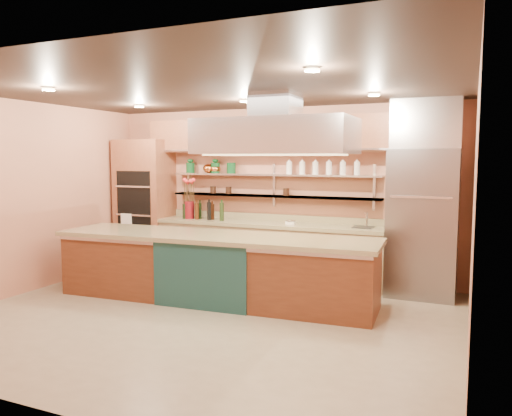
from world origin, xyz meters
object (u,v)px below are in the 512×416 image
at_px(island, 215,268).
at_px(flower_vase, 189,210).
at_px(refrigerator, 422,223).
at_px(copper_kettle, 209,168).
at_px(green_canister, 231,168).
at_px(kitchen_scale, 291,222).

relative_size(island, flower_vase, 14.64).
relative_size(refrigerator, copper_kettle, 10.53).
height_order(island, flower_vase, flower_vase).
bearing_deg(refrigerator, green_canister, 175.82).
bearing_deg(green_canister, flower_vase, -162.66).
xyz_separation_m(kitchen_scale, green_canister, (-1.16, 0.22, 0.83)).
distance_m(island, copper_kettle, 2.32).
bearing_deg(refrigerator, kitchen_scale, 179.71).
bearing_deg(refrigerator, island, -151.82).
distance_m(flower_vase, copper_kettle, 0.79).
bearing_deg(island, green_canister, 105.01).
distance_m(refrigerator, flower_vase, 3.85).
distance_m(refrigerator, green_canister, 3.24).
bearing_deg(copper_kettle, green_canister, 0.00).
relative_size(island, kitchen_scale, 30.39).
distance_m(refrigerator, island, 3.01).
distance_m(copper_kettle, green_canister, 0.44).
relative_size(kitchen_scale, green_canister, 0.81).
relative_size(flower_vase, green_canister, 1.68).
bearing_deg(flower_vase, green_canister, 17.34).
bearing_deg(refrigerator, flower_vase, 179.85).
distance_m(flower_vase, green_canister, 1.03).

